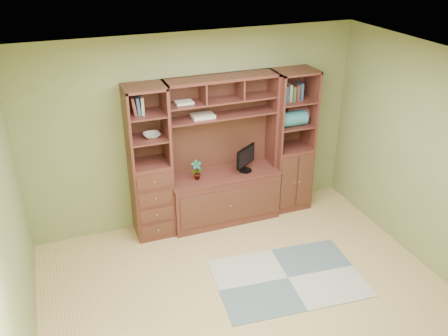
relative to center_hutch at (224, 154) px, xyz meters
name	(u,v)px	position (x,y,z in m)	size (l,w,h in m)	color
room	(258,203)	(-0.30, -1.73, 0.28)	(4.60, 4.10, 2.64)	tan
center_hutch	(224,154)	(0.00, 0.00, 0.00)	(1.54, 0.53, 2.05)	#50231C
left_tower	(150,164)	(-1.00, 0.04, 0.00)	(0.50, 0.45, 2.05)	#50231C
right_tower	(291,142)	(1.02, 0.04, 0.00)	(0.55, 0.45, 2.05)	#50231C
rug	(288,278)	(0.25, -1.48, -1.02)	(1.70, 1.13, 0.01)	gray
monitor	(246,155)	(0.30, -0.03, -0.05)	(0.40, 0.18, 0.49)	black
orchid	(197,170)	(-0.40, -0.03, -0.16)	(0.15, 0.10, 0.28)	#984B33
magazines	(203,116)	(-0.26, 0.09, 0.54)	(0.29, 0.21, 0.04)	beige
bowl	(152,135)	(-0.94, 0.04, 0.39)	(0.21, 0.21, 0.05)	beige
blanket_teal	(293,118)	(1.00, -0.01, 0.37)	(0.36, 0.21, 0.21)	#2C6B76
blanket_red	(299,113)	(1.16, 0.12, 0.38)	(0.40, 0.22, 0.22)	brown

